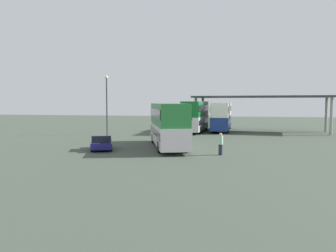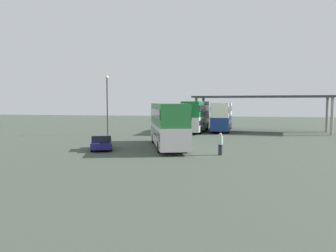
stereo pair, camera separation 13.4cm
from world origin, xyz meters
name	(u,v)px [view 1 (the left image)]	position (x,y,z in m)	size (l,w,h in m)	color
ground_plane	(175,153)	(0.00, 0.00, 0.00)	(140.00, 140.00, 0.00)	#414B3F
double_decker_main	(168,123)	(-1.29, 3.53, 2.25)	(5.67, 11.12, 4.09)	silver
parked_hatchback	(102,142)	(-6.75, 0.84, 0.67)	(2.93, 4.01, 1.35)	navy
double_decker_near_canopy	(196,115)	(-0.42, 20.01, 2.35)	(3.02, 10.55, 4.29)	silver
double_decker_mid_row	(222,115)	(3.14, 22.42, 2.24)	(2.84, 11.25, 4.07)	navy
depot_canopy	(261,98)	(8.58, 21.92, 4.74)	(19.49, 8.31, 5.08)	#33353A
lamppost_tall	(107,98)	(-11.11, 13.44, 4.78)	(0.44, 0.44, 7.56)	#33353A
pedestrian_waiting	(221,144)	(3.67, -0.09, 0.89)	(0.38, 0.38, 1.78)	#262633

